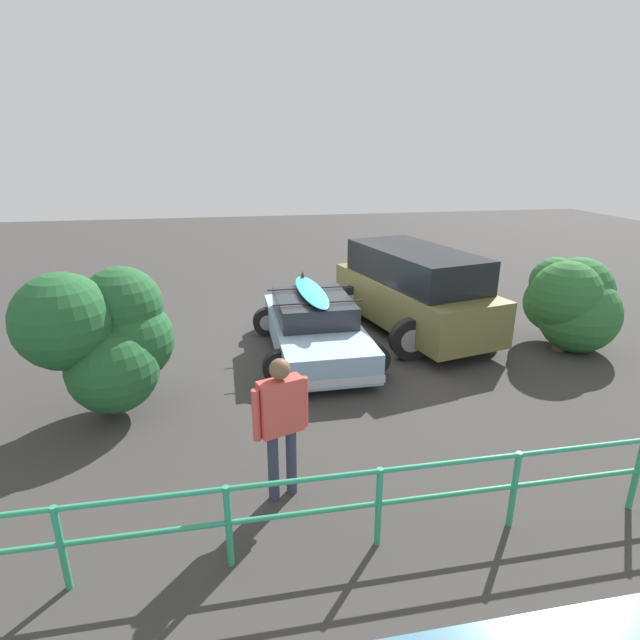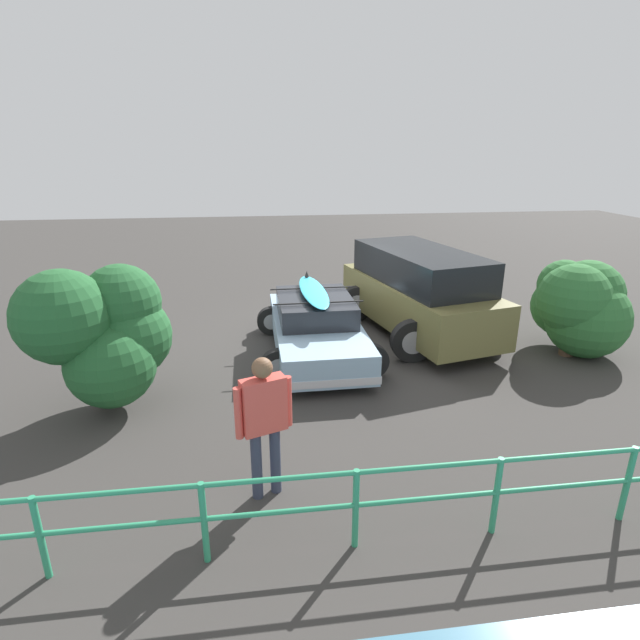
% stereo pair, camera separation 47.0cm
% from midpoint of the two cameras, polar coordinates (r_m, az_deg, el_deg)
% --- Properties ---
extents(ground_plane, '(44.00, 44.00, 0.02)m').
position_cam_midpoint_polar(ground_plane, '(10.96, -0.31, -2.90)').
color(ground_plane, '#383533').
rests_on(ground_plane, ground).
extents(sedan_car, '(2.41, 4.13, 1.47)m').
position_cam_midpoint_polar(sedan_car, '(10.33, -1.96, -0.79)').
color(sedan_car, '#8CADC6').
rests_on(sedan_car, ground).
extents(suv_car, '(3.25, 4.86, 1.96)m').
position_cam_midpoint_polar(suv_car, '(11.58, 9.43, 3.40)').
color(suv_car, brown).
rests_on(suv_car, ground).
extents(person_bystander, '(0.68, 0.38, 1.84)m').
position_cam_midpoint_polar(person_bystander, '(6.00, -6.76, -10.94)').
color(person_bystander, '#33384C').
rests_on(person_bystander, ground).
extents(railing_fence, '(9.50, 0.07, 0.97)m').
position_cam_midpoint_polar(railing_fence, '(5.56, 4.24, -19.33)').
color(railing_fence, '#2D9366').
rests_on(railing_fence, ground).
extents(bush_near_left, '(2.24, 1.86, 2.40)m').
position_cam_midpoint_polar(bush_near_left, '(8.54, -24.78, -1.65)').
color(bush_near_left, '#4C3828').
rests_on(bush_near_left, ground).
extents(bush_near_right, '(1.89, 2.03, 1.96)m').
position_cam_midpoint_polar(bush_near_right, '(11.66, 25.57, 2.03)').
color(bush_near_right, '#4C3828').
rests_on(bush_near_right, ground).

